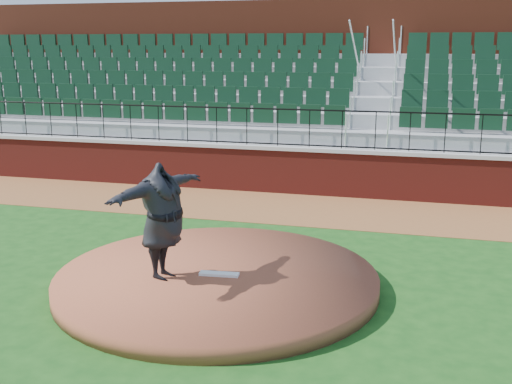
% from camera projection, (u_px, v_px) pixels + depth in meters
% --- Properties ---
extents(ground, '(90.00, 90.00, 0.00)m').
position_uv_depth(ground, '(233.00, 286.00, 10.63)').
color(ground, '#164513').
rests_on(ground, ground).
extents(warning_track, '(34.00, 3.20, 0.01)m').
position_uv_depth(warning_track, '(297.00, 208.00, 15.71)').
color(warning_track, brown).
rests_on(warning_track, ground).
extents(field_wall, '(34.00, 0.35, 1.20)m').
position_uv_depth(field_wall, '(309.00, 173.00, 17.08)').
color(field_wall, maroon).
rests_on(field_wall, ground).
extents(wall_cap, '(34.00, 0.45, 0.10)m').
position_uv_depth(wall_cap, '(309.00, 149.00, 16.93)').
color(wall_cap, '#B7B7B7').
rests_on(wall_cap, field_wall).
extents(wall_railing, '(34.00, 0.05, 1.00)m').
position_uv_depth(wall_railing, '(309.00, 129.00, 16.80)').
color(wall_railing, black).
rests_on(wall_railing, wall_cap).
extents(seating_stands, '(34.00, 5.10, 4.60)m').
position_uv_depth(seating_stands, '(326.00, 101.00, 19.25)').
color(seating_stands, gray).
rests_on(seating_stands, ground).
extents(concourse_wall, '(34.00, 0.50, 5.50)m').
position_uv_depth(concourse_wall, '(339.00, 81.00, 21.78)').
color(concourse_wall, maroon).
rests_on(concourse_wall, ground).
extents(pitchers_mound, '(5.40, 5.40, 0.25)m').
position_uv_depth(pitchers_mound, '(217.00, 280.00, 10.57)').
color(pitchers_mound, brown).
rests_on(pitchers_mound, ground).
extents(pitching_rubber, '(0.67, 0.23, 0.04)m').
position_uv_depth(pitching_rubber, '(219.00, 274.00, 10.43)').
color(pitching_rubber, white).
rests_on(pitching_rubber, pitchers_mound).
extents(pitcher, '(1.18, 2.45, 1.92)m').
position_uv_depth(pitcher, '(162.00, 221.00, 10.12)').
color(pitcher, black).
rests_on(pitcher, pitchers_mound).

